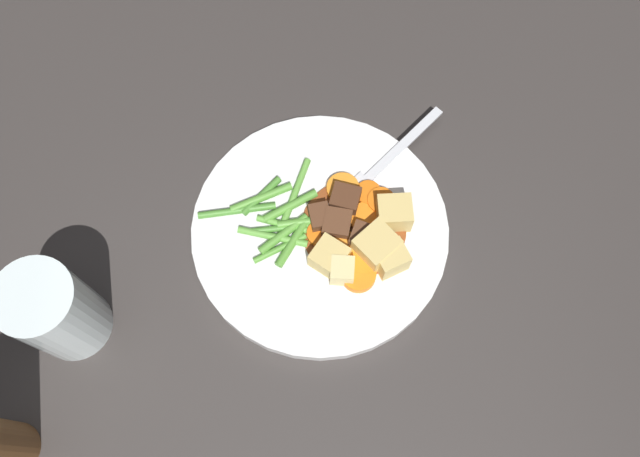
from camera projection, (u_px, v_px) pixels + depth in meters
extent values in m
plane|color=#383330|center=(320.00, 234.00, 0.69)|extent=(3.00, 3.00, 0.00)
cylinder|color=white|center=(320.00, 231.00, 0.68)|extent=(0.26, 0.26, 0.02)
cylinder|color=brown|center=(354.00, 231.00, 0.67)|extent=(0.11, 0.11, 0.00)
cylinder|color=orange|center=(368.00, 194.00, 0.68)|extent=(0.04, 0.04, 0.01)
cylinder|color=orange|center=(381.00, 202.00, 0.68)|extent=(0.04, 0.04, 0.01)
cylinder|color=orange|center=(343.00, 245.00, 0.66)|extent=(0.04, 0.04, 0.01)
cylinder|color=orange|center=(358.00, 275.00, 0.65)|extent=(0.05, 0.05, 0.01)
cylinder|color=orange|center=(343.00, 189.00, 0.68)|extent=(0.05, 0.05, 0.01)
cylinder|color=orange|center=(322.00, 234.00, 0.67)|extent=(0.03, 0.03, 0.01)
cylinder|color=orange|center=(366.00, 219.00, 0.67)|extent=(0.05, 0.05, 0.01)
cylinder|color=orange|center=(362.00, 260.00, 0.65)|extent=(0.04, 0.04, 0.01)
cube|color=#DBBC6B|center=(391.00, 259.00, 0.64)|extent=(0.04, 0.04, 0.03)
cube|color=#DBBC6B|center=(329.00, 257.00, 0.65)|extent=(0.04, 0.04, 0.03)
cube|color=#DBBC6B|center=(376.00, 246.00, 0.65)|extent=(0.05, 0.05, 0.03)
cube|color=#DBBC6B|center=(394.00, 213.00, 0.66)|extent=(0.04, 0.03, 0.03)
cube|color=#EAD68C|center=(342.00, 271.00, 0.64)|extent=(0.02, 0.03, 0.03)
cube|color=#56331E|center=(365.00, 238.00, 0.66)|extent=(0.03, 0.03, 0.02)
cube|color=#56331E|center=(337.00, 227.00, 0.66)|extent=(0.03, 0.03, 0.02)
cube|color=#56331E|center=(322.00, 218.00, 0.67)|extent=(0.03, 0.03, 0.02)
cube|color=#4C2B19|center=(345.00, 200.00, 0.67)|extent=(0.03, 0.03, 0.02)
cylinder|color=#66AD42|center=(273.00, 236.00, 0.67)|extent=(0.07, 0.02, 0.01)
cylinder|color=#4C8E33|center=(289.00, 232.00, 0.67)|extent=(0.08, 0.01, 0.01)
cylinder|color=#599E38|center=(312.00, 221.00, 0.67)|extent=(0.07, 0.02, 0.01)
cylinder|color=#599E38|center=(292.00, 243.00, 0.66)|extent=(0.03, 0.05, 0.01)
cylinder|color=#599E38|center=(280.00, 248.00, 0.66)|extent=(0.05, 0.03, 0.01)
cylinder|color=#4C8E33|center=(237.00, 210.00, 0.68)|extent=(0.08, 0.02, 0.01)
cylinder|color=#4C8E33|center=(261.00, 196.00, 0.68)|extent=(0.04, 0.04, 0.01)
cylinder|color=#599E38|center=(261.00, 198.00, 0.68)|extent=(0.06, 0.04, 0.01)
cylinder|color=#66AD42|center=(295.00, 193.00, 0.68)|extent=(0.03, 0.08, 0.01)
cylinder|color=#599E38|center=(290.00, 206.00, 0.68)|extent=(0.06, 0.04, 0.01)
cylinder|color=#66AD42|center=(294.00, 229.00, 0.67)|extent=(0.08, 0.03, 0.01)
cylinder|color=#599E38|center=(284.00, 234.00, 0.67)|extent=(0.05, 0.04, 0.01)
cube|color=silver|center=(405.00, 144.00, 0.70)|extent=(0.09, 0.09, 0.00)
cube|color=silver|center=(362.00, 184.00, 0.69)|extent=(0.03, 0.03, 0.00)
cylinder|color=silver|center=(336.00, 197.00, 0.68)|extent=(0.03, 0.03, 0.00)
cylinder|color=silver|center=(340.00, 201.00, 0.68)|extent=(0.03, 0.03, 0.00)
cylinder|color=silver|center=(345.00, 205.00, 0.68)|extent=(0.03, 0.03, 0.00)
cylinder|color=silver|center=(349.00, 209.00, 0.68)|extent=(0.03, 0.03, 0.00)
cylinder|color=silver|center=(55.00, 311.00, 0.60)|extent=(0.07, 0.07, 0.11)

